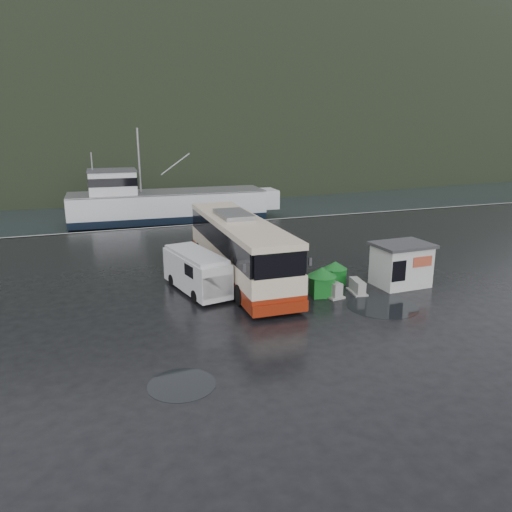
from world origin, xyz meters
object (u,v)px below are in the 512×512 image
object	(u,v)px
jersey_barrier_b	(357,293)
fishing_trawler	(169,208)
white_van	(197,291)
waste_bin_left	(321,296)
waste_bin_right	(335,284)
coach_bus	(239,278)
ticket_kiosk	(399,285)
jersey_barrier_a	(330,295)
dome_tent	(271,304)

from	to	relation	value
jersey_barrier_b	fishing_trawler	world-z (taller)	fishing_trawler
white_van	waste_bin_left	distance (m)	6.84
white_van	waste_bin_right	bearing A→B (deg)	-21.83
waste_bin_left	jersey_barrier_b	xyz separation A→B (m)	(2.06, -0.24, 0.00)
coach_bus	ticket_kiosk	distance (m)	9.35
jersey_barrier_a	ticket_kiosk	bearing A→B (deg)	2.54
white_van	waste_bin_right	xyz separation A→B (m)	(7.79, -1.45, 0.00)
waste_bin_right	jersey_barrier_b	xyz separation A→B (m)	(0.44, -1.75, 0.00)
dome_tent	fishing_trawler	distance (m)	30.92
dome_tent	white_van	bearing A→B (deg)	134.89
waste_bin_left	waste_bin_right	xyz separation A→B (m)	(1.62, 1.51, 0.00)
coach_bus	waste_bin_right	size ratio (longest dim) A/B	9.94
ticket_kiosk	jersey_barrier_b	distance (m)	3.01
waste_bin_right	ticket_kiosk	size ratio (longest dim) A/B	0.43
coach_bus	waste_bin_right	bearing A→B (deg)	-30.59
dome_tent	jersey_barrier_b	bearing A→B (deg)	-0.06
waste_bin_right	jersey_barrier_a	distance (m)	2.00
fishing_trawler	jersey_barrier_b	bearing A→B (deg)	-78.46
jersey_barrier_b	fishing_trawler	distance (m)	31.31
waste_bin_left	dome_tent	xyz separation A→B (m)	(-2.99, -0.24, 0.00)
fishing_trawler	white_van	bearing A→B (deg)	-94.32
white_van	dome_tent	xyz separation A→B (m)	(3.18, -3.19, 0.00)
dome_tent	jersey_barrier_b	distance (m)	5.06
waste_bin_left	jersey_barrier_a	world-z (taller)	waste_bin_left
jersey_barrier_a	dome_tent	bearing A→B (deg)	-178.06
waste_bin_right	dome_tent	distance (m)	4.93
ticket_kiosk	jersey_barrier_b	bearing A→B (deg)	-175.66
waste_bin_left	waste_bin_right	size ratio (longest dim) A/B	1.17
dome_tent	jersey_barrier_b	xyz separation A→B (m)	(5.06, -0.01, 0.00)
dome_tent	jersey_barrier_a	distance (m)	3.45
coach_bus	dome_tent	bearing A→B (deg)	-86.43
waste_bin_right	ticket_kiosk	xyz separation A→B (m)	(3.43, -1.42, 0.00)
jersey_barrier_b	jersey_barrier_a	bearing A→B (deg)	175.67
dome_tent	jersey_barrier_a	world-z (taller)	dome_tent
coach_bus	dome_tent	distance (m)	4.71
coach_bus	waste_bin_left	distance (m)	5.50
coach_bus	waste_bin_right	distance (m)	5.66
dome_tent	jersey_barrier_a	bearing A→B (deg)	1.94
jersey_barrier_a	fishing_trawler	bearing A→B (deg)	96.08
waste_bin_left	waste_bin_right	bearing A→B (deg)	42.94
jersey_barrier_b	waste_bin_left	bearing A→B (deg)	173.35
coach_bus	white_van	world-z (taller)	coach_bus
coach_bus	waste_bin_left	bearing A→B (deg)	-53.37
waste_bin_left	jersey_barrier_b	distance (m)	2.08
waste_bin_right	fishing_trawler	bearing A→B (deg)	98.67
waste_bin_left	fishing_trawler	distance (m)	30.82
waste_bin_left	dome_tent	world-z (taller)	waste_bin_left
waste_bin_left	jersey_barrier_a	distance (m)	0.47
ticket_kiosk	jersey_barrier_a	world-z (taller)	ticket_kiosk
ticket_kiosk	coach_bus	bearing A→B (deg)	150.11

